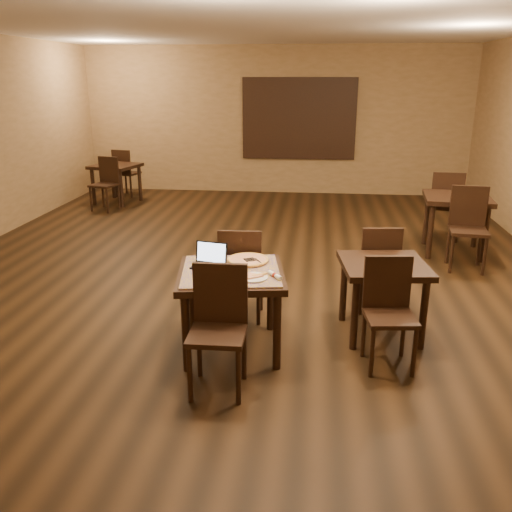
# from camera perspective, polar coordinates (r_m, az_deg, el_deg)

# --- Properties ---
(ground) EXTENTS (10.00, 10.00, 0.00)m
(ground) POSITION_cam_1_polar(r_m,az_deg,el_deg) (7.04, -1.37, -1.39)
(ground) COLOR black
(ground) RESTS_ON ground
(wall_back) EXTENTS (8.00, 0.02, 3.00)m
(wall_back) POSITION_cam_1_polar(r_m,az_deg,el_deg) (11.63, 2.01, 14.02)
(wall_back) COLOR #92724A
(wall_back) RESTS_ON ground
(wall_front) EXTENTS (8.00, 0.02, 3.00)m
(wall_front) POSITION_cam_1_polar(r_m,az_deg,el_deg) (2.01, -21.62, -8.91)
(wall_front) COLOR #92724A
(wall_front) RESTS_ON ground
(ceiling) EXTENTS (8.00, 10.00, 0.02)m
(ceiling) POSITION_cam_1_polar(r_m,az_deg,el_deg) (6.65, -1.58, 23.73)
(ceiling) COLOR silver
(ceiling) RESTS_ON wall_back
(mural) EXTENTS (2.34, 0.05, 1.64)m
(mural) POSITION_cam_1_polar(r_m,az_deg,el_deg) (11.56, 4.54, 14.20)
(mural) COLOR #296298
(mural) RESTS_ON wall_back
(tiled_table) EXTENTS (1.05, 1.05, 0.76)m
(tiled_table) POSITION_cam_1_polar(r_m,az_deg,el_deg) (4.79, -2.64, -2.65)
(tiled_table) COLOR black
(tiled_table) RESTS_ON ground
(chair_main_near) EXTENTS (0.44, 0.44, 1.00)m
(chair_main_near) POSITION_cam_1_polar(r_m,az_deg,el_deg) (4.27, -3.93, -6.78)
(chair_main_near) COLOR black
(chair_main_near) RESTS_ON ground
(chair_main_far) EXTENTS (0.44, 0.44, 0.98)m
(chair_main_far) POSITION_cam_1_polar(r_m,az_deg,el_deg) (5.40, -1.58, -1.40)
(chair_main_far) COLOR black
(chair_main_far) RESTS_ON ground
(laptop) EXTENTS (0.33, 0.29, 0.20)m
(laptop) POSITION_cam_1_polar(r_m,az_deg,el_deg) (4.86, -4.82, -0.42)
(laptop) COLOR black
(laptop) RESTS_ON tiled_table
(plate) EXTENTS (0.24, 0.24, 0.01)m
(plate) POSITION_cam_1_polar(r_m,az_deg,el_deg) (4.56, -0.28, -2.28)
(plate) COLOR white
(plate) RESTS_ON tiled_table
(pizza_slice) EXTENTS (0.25, 0.25, 0.02)m
(pizza_slice) POSITION_cam_1_polar(r_m,az_deg,el_deg) (4.55, -0.28, -2.10)
(pizza_slice) COLOR beige
(pizza_slice) RESTS_ON plate
(pizza_pan) EXTENTS (0.35, 0.35, 0.01)m
(pizza_pan) POSITION_cam_1_polar(r_m,az_deg,el_deg) (4.96, -0.86, -0.57)
(pizza_pan) COLOR silver
(pizza_pan) RESTS_ON tiled_table
(pizza_whole) EXTENTS (0.38, 0.38, 0.03)m
(pizza_whole) POSITION_cam_1_polar(r_m,az_deg,el_deg) (4.96, -0.86, -0.40)
(pizza_whole) COLOR beige
(pizza_whole) RESTS_ON pizza_pan
(spatula) EXTENTS (0.21, 0.26, 0.01)m
(spatula) POSITION_cam_1_polar(r_m,az_deg,el_deg) (4.93, -0.66, -0.40)
(spatula) COLOR silver
(spatula) RESTS_ON pizza_whole
(napkin_roll) EXTENTS (0.14, 0.17, 0.04)m
(napkin_roll) POSITION_cam_1_polar(r_m,az_deg,el_deg) (4.57, 2.02, -2.05)
(napkin_roll) COLOR white
(napkin_roll) RESTS_ON tiled_table
(other_table_a) EXTENTS (0.95, 0.95, 0.82)m
(other_table_a) POSITION_cam_1_polar(r_m,az_deg,el_deg) (8.02, 20.36, 4.98)
(other_table_a) COLOR black
(other_table_a) RESTS_ON ground
(other_table_a_chair_near) EXTENTS (0.50, 0.50, 1.06)m
(other_table_a_chair_near) POSITION_cam_1_polar(r_m,az_deg,el_deg) (7.46, 21.41, 3.27)
(other_table_a_chair_near) COLOR black
(other_table_a_chair_near) RESTS_ON ground
(other_table_a_chair_far) EXTENTS (0.50, 0.50, 1.06)m
(other_table_a_chair_far) POSITION_cam_1_polar(r_m,az_deg,el_deg) (8.62, 19.32, 5.40)
(other_table_a_chair_far) COLOR black
(other_table_a_chair_far) RESTS_ON ground
(other_table_b) EXTENTS (0.98, 0.98, 0.75)m
(other_table_b) POSITION_cam_1_polar(r_m,az_deg,el_deg) (11.04, -14.55, 8.65)
(other_table_b) COLOR black
(other_table_b) RESTS_ON ground
(other_table_b_chair_near) EXTENTS (0.51, 0.51, 0.97)m
(other_table_b_chair_near) POSITION_cam_1_polar(r_m,az_deg,el_deg) (10.52, -15.48, 7.70)
(other_table_b_chair_near) COLOR black
(other_table_b_chair_near) RESTS_ON ground
(other_table_b_chair_far) EXTENTS (0.51, 0.51, 0.97)m
(other_table_b_chair_far) POSITION_cam_1_polar(r_m,az_deg,el_deg) (11.59, -13.63, 8.77)
(other_table_b_chair_far) COLOR black
(other_table_b_chair_far) RESTS_ON ground
(other_table_c) EXTENTS (0.86, 0.86, 0.73)m
(other_table_c) POSITION_cam_1_polar(r_m,az_deg,el_deg) (5.23, 13.25, -1.97)
(other_table_c) COLOR black
(other_table_c) RESTS_ON ground
(other_table_c_chair_near) EXTENTS (0.45, 0.45, 0.94)m
(other_table_c_chair_near) POSITION_cam_1_polar(r_m,az_deg,el_deg) (4.75, 13.78, -5.08)
(other_table_c_chair_near) COLOR black
(other_table_c_chair_near) RESTS_ON ground
(other_table_c_chair_far) EXTENTS (0.45, 0.45, 0.94)m
(other_table_c_chair_far) POSITION_cam_1_polar(r_m,az_deg,el_deg) (5.77, 12.72, -0.77)
(other_table_c_chair_far) COLOR black
(other_table_c_chair_far) RESTS_ON ground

